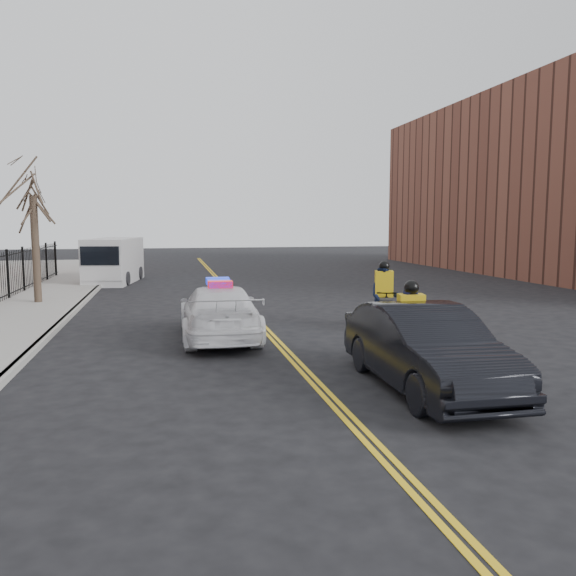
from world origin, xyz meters
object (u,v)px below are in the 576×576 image
(dark_sedan, at_px, (425,348))
(cyclist_far, at_px, (384,302))
(police_cruiser, at_px, (219,312))
(cargo_van, at_px, (114,261))
(cyclist_near, at_px, (410,342))

(dark_sedan, height_order, cyclist_far, cyclist_far)
(cyclist_far, bearing_deg, police_cruiser, -157.19)
(police_cruiser, bearing_deg, cargo_van, -74.34)
(dark_sedan, bearing_deg, cyclist_near, 81.22)
(cyclist_near, bearing_deg, dark_sedan, -88.75)
(dark_sedan, distance_m, cargo_van, 22.49)
(cyclist_near, height_order, cyclist_far, cyclist_far)
(dark_sedan, relative_size, cyclist_near, 2.29)
(police_cruiser, xyz_separation_m, cargo_van, (-4.09, 15.71, 0.40))
(cargo_van, distance_m, cyclist_far, 17.67)
(cyclist_near, bearing_deg, police_cruiser, 138.20)
(police_cruiser, bearing_deg, cyclist_far, -172.99)
(dark_sedan, xyz_separation_m, cyclist_far, (1.60, 6.04, 0.00))
(police_cruiser, relative_size, cyclist_near, 2.40)
(dark_sedan, height_order, cargo_van, cargo_van)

